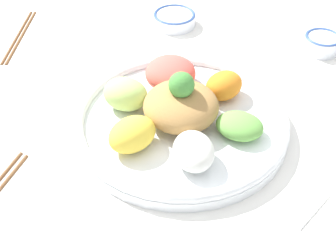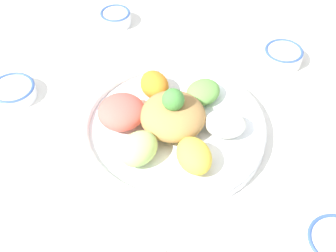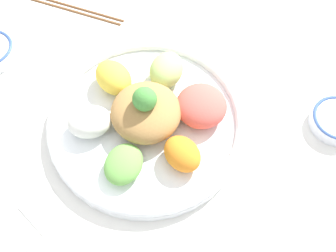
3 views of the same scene
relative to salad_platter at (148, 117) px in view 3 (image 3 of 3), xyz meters
The scene contains 4 objects.
ground_plane 0.03m from the salad_platter, 46.64° to the left, with size 2.40×2.40×0.00m, color white.
salad_platter is the anchor object (origin of this frame).
chopsticks_pair_far 0.36m from the salad_platter, ahead, with size 0.19×0.18×0.01m.
serving_spoon_extra 0.28m from the salad_platter, 99.45° to the left, with size 0.14×0.07×0.01m.
Camera 3 is at (-0.37, 0.12, 0.70)m, focal length 42.00 mm.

